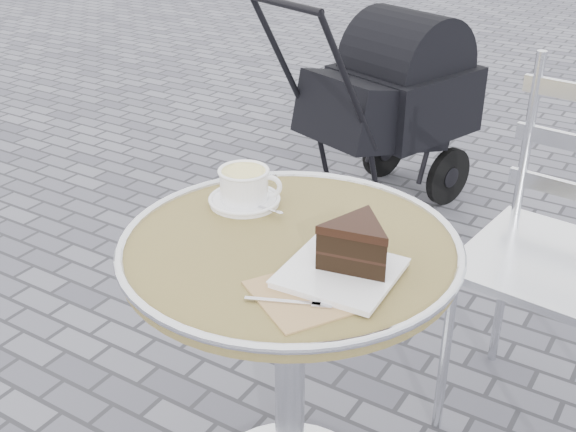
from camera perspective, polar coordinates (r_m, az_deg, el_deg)
The scene contains 4 objects.
cafe_table at distance 1.59m, azimuth 0.15°, elevation -7.34°, with size 0.72×0.72×0.74m.
cappuccino_set at distance 1.65m, azimuth -3.41°, elevation 2.20°, with size 0.19×0.16×0.08m.
cake_plate_set at distance 1.37m, azimuth 5.07°, elevation -2.81°, with size 0.27×0.34×0.11m.
baby_stroller at distance 3.17m, azimuth 7.76°, elevation 8.25°, with size 0.69×1.02×0.98m.
Camera 1 is at (0.68, -1.10, 1.47)m, focal length 45.00 mm.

